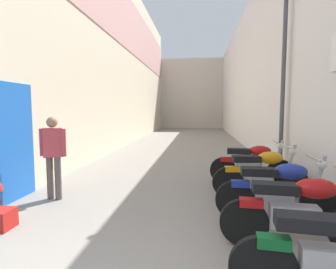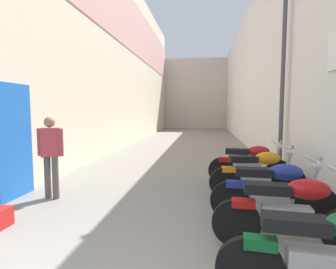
{
  "view_description": "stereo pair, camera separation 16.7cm",
  "coord_description": "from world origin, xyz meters",
  "px_view_note": "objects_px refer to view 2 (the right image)",
  "views": [
    {
      "loc": [
        0.64,
        -1.28,
        1.7
      ],
      "look_at": [
        -0.29,
        7.03,
        0.94
      ],
      "focal_mm": 29.11,
      "sensor_mm": 36.0,
      "label": 1
    },
    {
      "loc": [
        0.81,
        -1.26,
        1.7
      ],
      "look_at": [
        -0.29,
        7.03,
        0.94
      ],
      "focal_mm": 29.11,
      "sensor_mm": 36.0,
      "label": 2
    }
  ],
  "objects_px": {
    "motorcycle_nearest": "(331,258)",
    "street_lamp": "(280,57)",
    "motorcycle_fourth": "(258,173)",
    "motorcycle_fifth": "(250,163)",
    "motorcycle_second": "(292,211)",
    "pedestrian_mid_alley": "(51,151)",
    "motorcycle_third": "(273,190)"
  },
  "relations": [
    {
      "from": "motorcycle_fourth",
      "to": "pedestrian_mid_alley",
      "type": "bearing_deg",
      "value": -172.14
    },
    {
      "from": "motorcycle_nearest",
      "to": "motorcycle_fifth",
      "type": "relative_size",
      "value": 1.0
    },
    {
      "from": "pedestrian_mid_alley",
      "to": "street_lamp",
      "type": "bearing_deg",
      "value": 23.95
    },
    {
      "from": "motorcycle_second",
      "to": "motorcycle_fifth",
      "type": "bearing_deg",
      "value": 90.0
    },
    {
      "from": "motorcycle_third",
      "to": "motorcycle_fourth",
      "type": "distance_m",
      "value": 1.14
    },
    {
      "from": "motorcycle_second",
      "to": "motorcycle_third",
      "type": "distance_m",
      "value": 0.88
    },
    {
      "from": "motorcycle_nearest",
      "to": "motorcycle_fifth",
      "type": "bearing_deg",
      "value": 90.0
    },
    {
      "from": "motorcycle_nearest",
      "to": "motorcycle_third",
      "type": "distance_m",
      "value": 1.9
    },
    {
      "from": "pedestrian_mid_alley",
      "to": "motorcycle_second",
      "type": "bearing_deg",
      "value": -20.66
    },
    {
      "from": "motorcycle_fifth",
      "to": "street_lamp",
      "type": "bearing_deg",
      "value": 40.39
    },
    {
      "from": "motorcycle_third",
      "to": "motorcycle_fourth",
      "type": "height_order",
      "value": "same"
    },
    {
      "from": "street_lamp",
      "to": "motorcycle_second",
      "type": "bearing_deg",
      "value": -101.29
    },
    {
      "from": "motorcycle_second",
      "to": "pedestrian_mid_alley",
      "type": "distance_m",
      "value": 4.21
    },
    {
      "from": "motorcycle_fifth",
      "to": "motorcycle_nearest",
      "type": "bearing_deg",
      "value": -90.0
    },
    {
      "from": "motorcycle_nearest",
      "to": "motorcycle_second",
      "type": "xyz_separation_m",
      "value": [
        0.0,
        1.02,
        0.0
      ]
    },
    {
      "from": "motorcycle_second",
      "to": "motorcycle_third",
      "type": "xyz_separation_m",
      "value": [
        0.0,
        0.88,
        0.0
      ]
    },
    {
      "from": "motorcycle_fourth",
      "to": "motorcycle_fifth",
      "type": "distance_m",
      "value": 0.91
    },
    {
      "from": "motorcycle_nearest",
      "to": "motorcycle_second",
      "type": "distance_m",
      "value": 1.02
    },
    {
      "from": "motorcycle_nearest",
      "to": "street_lamp",
      "type": "relative_size",
      "value": 0.36
    },
    {
      "from": "motorcycle_nearest",
      "to": "pedestrian_mid_alley",
      "type": "xyz_separation_m",
      "value": [
        -3.92,
        2.5,
        0.42
      ]
    },
    {
      "from": "motorcycle_fifth",
      "to": "street_lamp",
      "type": "height_order",
      "value": "street_lamp"
    },
    {
      "from": "motorcycle_second",
      "to": "motorcycle_fifth",
      "type": "relative_size",
      "value": 1.0
    },
    {
      "from": "motorcycle_fourth",
      "to": "street_lamp",
      "type": "xyz_separation_m",
      "value": [
        0.71,
        1.51,
        2.44
      ]
    },
    {
      "from": "motorcycle_nearest",
      "to": "motorcycle_second",
      "type": "bearing_deg",
      "value": 90.0
    },
    {
      "from": "motorcycle_fourth",
      "to": "pedestrian_mid_alley",
      "type": "height_order",
      "value": "pedestrian_mid_alley"
    },
    {
      "from": "motorcycle_third",
      "to": "street_lamp",
      "type": "bearing_deg",
      "value": 75.11
    },
    {
      "from": "motorcycle_second",
      "to": "pedestrian_mid_alley",
      "type": "height_order",
      "value": "pedestrian_mid_alley"
    },
    {
      "from": "motorcycle_nearest",
      "to": "motorcycle_third",
      "type": "height_order",
      "value": "same"
    },
    {
      "from": "pedestrian_mid_alley",
      "to": "street_lamp",
      "type": "distance_m",
      "value": 5.45
    },
    {
      "from": "motorcycle_fifth",
      "to": "pedestrian_mid_alley",
      "type": "bearing_deg",
      "value": -159.64
    },
    {
      "from": "motorcycle_third",
      "to": "motorcycle_fifth",
      "type": "distance_m",
      "value": 2.05
    },
    {
      "from": "pedestrian_mid_alley",
      "to": "street_lamp",
      "type": "relative_size",
      "value": 0.31
    }
  ]
}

